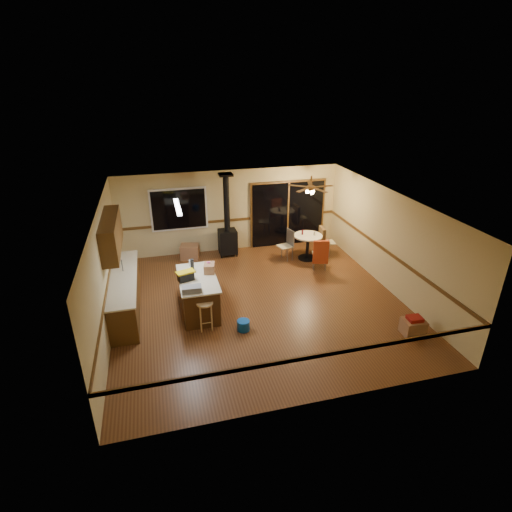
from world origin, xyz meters
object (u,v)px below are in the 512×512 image
object	(u,v)px
bar_stool	(205,316)
blue_bucket	(243,325)
kitchen_island	(198,294)
chair_left	(288,241)
wood_stove	(227,233)
box_corner_b	(415,328)
chair_near	(321,252)
toolbox_grey	(192,289)
toolbox_black	(186,277)
dining_table	(308,243)
box_corner_a	(413,327)
box_under_window	(190,252)
chair_right	(323,238)

from	to	relation	value
bar_stool	blue_bucket	size ratio (longest dim) A/B	2.38
kitchen_island	chair_left	world-z (taller)	chair_left
wood_stove	box_corner_b	world-z (taller)	wood_stove
blue_bucket	chair_near	xyz separation A→B (m)	(2.82, 2.34, 0.48)
wood_stove	toolbox_grey	xyz separation A→B (m)	(-1.50, -3.69, 0.24)
wood_stove	chair_left	distance (m)	1.90
wood_stove	toolbox_grey	bearing A→B (deg)	-112.12
toolbox_black	toolbox_grey	bearing A→B (deg)	-82.86
wood_stove	dining_table	world-z (taller)	wood_stove
box_corner_a	box_corner_b	bearing A→B (deg)	-4.88
chair_near	box_corner_b	world-z (taller)	chair_near
blue_bucket	chair_near	world-z (taller)	chair_near
blue_bucket	dining_table	bearing A→B (deg)	49.25
kitchen_island	box_corner_b	bearing A→B (deg)	-25.63
kitchen_island	box_corner_b	size ratio (longest dim) A/B	4.43
toolbox_black	box_corner_b	bearing A→B (deg)	-23.63
kitchen_island	box_corner_b	xyz separation A→B (m)	(4.49, -2.15, -0.30)
toolbox_grey	kitchen_island	bearing A→B (deg)	72.69
blue_bucket	box_under_window	distance (m)	4.23
blue_bucket	box_corner_b	world-z (taller)	box_corner_b
toolbox_grey	dining_table	size ratio (longest dim) A/B	0.48
chair_right	box_corner_a	size ratio (longest dim) A/B	1.49
wood_stove	toolbox_grey	size ratio (longest dim) A/B	5.95
box_corner_b	bar_stool	bearing A→B (deg)	162.96
toolbox_black	blue_bucket	bearing A→B (deg)	-41.43
box_under_window	chair_left	bearing A→B (deg)	-15.72
dining_table	box_corner_b	world-z (taller)	dining_table
dining_table	box_corner_a	distance (m)	4.39
toolbox_black	box_under_window	xyz separation A→B (m)	(0.37, 3.17, -0.78)
toolbox_black	kitchen_island	bearing A→B (deg)	14.94
box_corner_a	chair_near	bearing A→B (deg)	102.53
wood_stove	chair_right	xyz separation A→B (m)	(2.84, -0.83, -0.13)
kitchen_island	toolbox_grey	xyz separation A→B (m)	(-0.20, -0.64, 0.51)
chair_near	box_corner_a	world-z (taller)	chair_near
wood_stove	toolbox_grey	distance (m)	3.99
toolbox_grey	toolbox_black	xyz separation A→B (m)	(-0.07, 0.56, 0.03)
blue_bucket	toolbox_grey	bearing A→B (deg)	157.95
kitchen_island	box_under_window	distance (m)	3.11
wood_stove	box_corner_b	xyz separation A→B (m)	(3.19, -5.20, -0.58)
bar_stool	chair_left	world-z (taller)	chair_left
bar_stool	toolbox_grey	bearing A→B (deg)	147.51
chair_near	toolbox_black	bearing A→B (deg)	-161.13
kitchen_island	blue_bucket	bearing A→B (deg)	-51.23
toolbox_grey	dining_table	world-z (taller)	toolbox_grey
box_under_window	bar_stool	bearing A→B (deg)	-90.82
dining_table	toolbox_grey	bearing A→B (deg)	-143.87
toolbox_black	box_corner_b	xyz separation A→B (m)	(4.76, -2.08, -0.84)
box_corner_b	box_under_window	bearing A→B (deg)	129.86
bar_stool	box_under_window	xyz separation A→B (m)	(0.06, 3.89, -0.12)
toolbox_grey	box_under_window	bearing A→B (deg)	85.36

